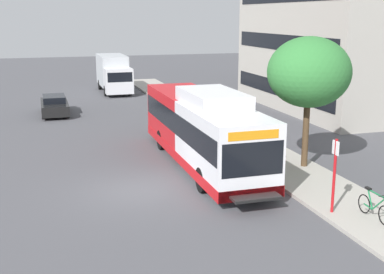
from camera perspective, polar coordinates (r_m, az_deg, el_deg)
ground_plane at (r=27.78m, az=-9.32°, el=-0.67°), size 120.00×120.00×0.00m
sidewalk_curb at (r=27.67m, az=5.77°, el=-0.46°), size 3.00×56.00×0.14m
transit_bus at (r=23.01m, az=1.17°, el=0.90°), size 2.58×12.25×3.65m
bus_stop_sign_pole at (r=17.80m, az=15.82°, el=-3.63°), size 0.10×0.36×2.60m
bicycle_parked at (r=17.97m, az=19.94°, el=-7.44°), size 0.52×1.76×1.02m
street_tree_near_stop at (r=22.55m, az=13.09°, el=7.12°), size 3.62×3.62×5.77m
parked_car_far_lane at (r=36.42m, az=-15.30°, el=3.49°), size 1.80×4.50×1.33m
box_truck_background at (r=46.07m, az=-8.87°, el=7.20°), size 2.32×7.01×3.25m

